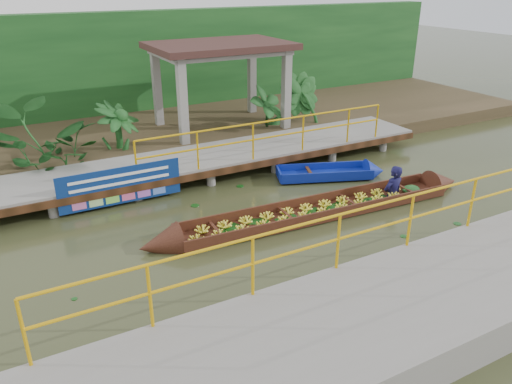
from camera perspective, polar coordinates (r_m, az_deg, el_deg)
name	(u,v)px	position (r m, az deg, el deg)	size (l,w,h in m)	color
ground	(219,236)	(10.87, -4.23, -5.02)	(80.00, 80.00, 0.00)	#30351A
land_strip	(126,135)	(17.41, -14.63, 6.27)	(30.00, 8.00, 0.45)	#372E1B
far_dock	(166,166)	(13.61, -10.23, 2.95)	(16.00, 2.06, 1.66)	gray
near_dock	(390,319)	(8.24, 15.06, -13.79)	(18.00, 2.40, 1.73)	gray
pavilion	(220,55)	(16.69, -4.14, 15.38)	(4.40, 3.00, 3.00)	gray
foliage_backdrop	(103,70)	(19.39, -17.13, 13.14)	(30.00, 0.80, 4.00)	#143F17
vendor_boat	(332,203)	(11.92, 8.69, -1.27)	(8.55, 1.29, 1.97)	#39170F
moored_blue_boat	(349,173)	(14.14, 10.63, 2.19)	(3.08, 1.77, 0.72)	navy
blue_banner	(121,185)	(12.38, -15.18, 0.74)	(2.95, 0.04, 0.92)	navy
tropical_plants	(110,127)	(14.88, -16.32, 7.11)	(14.20, 1.20, 1.51)	#143F17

